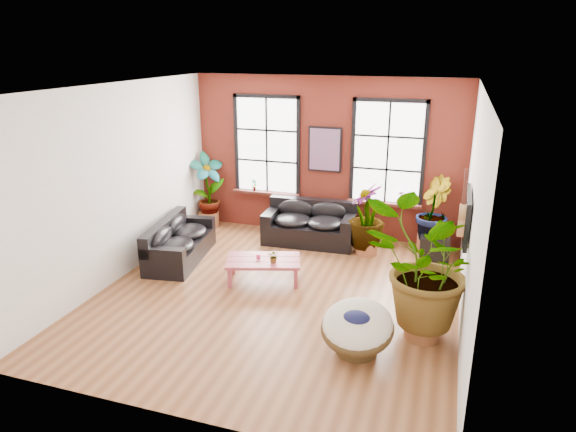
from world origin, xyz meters
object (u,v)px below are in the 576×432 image
object	(u,v)px
sofa_back	(310,224)
coffee_table	(263,262)
sofa_left	(178,242)
papasan_chair	(357,327)

from	to	relation	value
sofa_back	coffee_table	xyz separation A→B (m)	(-0.28, -2.15, -0.03)
sofa_back	coffee_table	world-z (taller)	sofa_back
sofa_left	papasan_chair	world-z (taller)	sofa_left
sofa_left	coffee_table	bearing A→B (deg)	-110.48
coffee_table	sofa_back	bearing A→B (deg)	65.16
sofa_back	papasan_chair	size ratio (longest dim) A/B	1.87
sofa_back	sofa_left	xyz separation A→B (m)	(-2.26, -1.75, -0.04)
sofa_back	papasan_chair	distance (m)	4.29
sofa_back	sofa_left	bearing A→B (deg)	-145.01
coffee_table	sofa_left	bearing A→B (deg)	150.88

